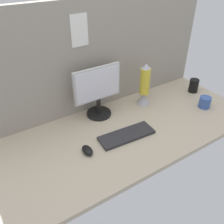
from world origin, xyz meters
The scene contains 8 objects.
ground_plane centered at (0.00, 0.00, -1.50)cm, with size 180.00×80.00×3.00cm, color tan.
cubicle_wall_back centered at (-0.02, 37.50, 38.98)cm, with size 180.00×5.50×77.91cm.
monitor centered at (-8.92, 25.09, 19.89)cm, with size 35.45×18.00×37.02cm.
keyboard centered at (-6.31, -7.06, 1.00)cm, with size 37.00×13.00×2.00cm, color #262628.
mouse centered at (-34.90, -6.65, 1.70)cm, with size 5.60×9.60×3.40cm, color black.
mug_ceramic_blue centered at (64.85, -10.47, 4.34)cm, with size 11.86×8.65×8.65cm.
mug_black_travel centered at (76.30, 11.19, 5.66)cm, with size 7.57×7.57×11.32cm.
lava_lamp centered at (28.38, 19.13, 14.06)cm, with size 10.24×10.24×33.51cm.
Camera 1 is at (-79.27, -103.64, 101.22)cm, focal length 38.41 mm.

